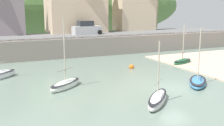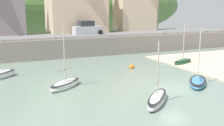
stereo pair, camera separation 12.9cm
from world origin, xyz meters
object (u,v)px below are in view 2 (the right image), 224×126
at_px(sailboat_blue_trim, 198,82).
at_px(motorboat_with_cabin, 157,99).
at_px(parked_car_near_slipway, 87,29).
at_px(sailboat_tall_mast, 65,84).
at_px(dinghy_open_wooden, 183,62).
at_px(mooring_buoy, 132,67).

distance_m(sailboat_blue_trim, motorboat_with_cabin, 6.07).
distance_m(motorboat_with_cabin, parked_car_near_slipway, 23.49).
bearing_deg(sailboat_tall_mast, motorboat_with_cabin, -90.40).
bearing_deg(sailboat_blue_trim, dinghy_open_wooden, 12.53).
distance_m(sailboat_blue_trim, mooring_buoy, 7.90).
height_order(dinghy_open_wooden, parked_car_near_slipway, dinghy_open_wooden).
xyz_separation_m(sailboat_blue_trim, motorboat_with_cabin, (-5.52, -2.53, 0.04)).
relative_size(parked_car_near_slipway, mooring_buoy, 8.02).
xyz_separation_m(dinghy_open_wooden, mooring_buoy, (-6.27, 0.29, -0.11)).
relative_size(sailboat_tall_mast, mooring_buoy, 10.83).
xyz_separation_m(dinghy_open_wooden, sailboat_blue_trim, (-4.13, -7.32, -0.04)).
relative_size(sailboat_blue_trim, sailboat_tall_mast, 0.84).
bearing_deg(sailboat_blue_trim, mooring_buoy, 57.68).
bearing_deg(motorboat_with_cabin, dinghy_open_wooden, -0.70).
relative_size(dinghy_open_wooden, motorboat_with_cabin, 1.09).
relative_size(sailboat_tall_mast, parked_car_near_slipway, 1.35).
distance_m(dinghy_open_wooden, sailboat_tall_mast, 14.86).
bearing_deg(mooring_buoy, parked_car_near_slipway, 92.02).
distance_m(dinghy_open_wooden, sailboat_blue_trim, 8.40).
distance_m(motorboat_with_cabin, mooring_buoy, 10.68).
height_order(sailboat_tall_mast, parked_car_near_slipway, sailboat_tall_mast).
xyz_separation_m(parked_car_near_slipway, mooring_buoy, (0.46, -12.99, -3.05)).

